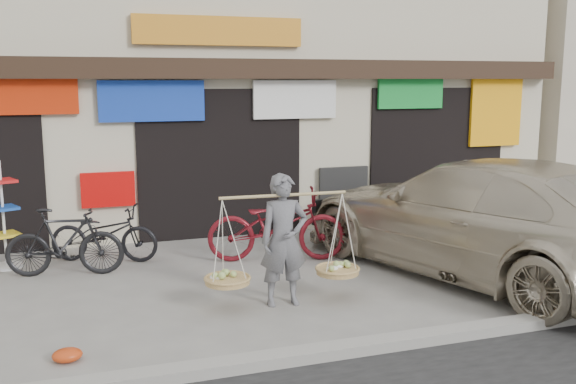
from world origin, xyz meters
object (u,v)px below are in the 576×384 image
object	(u,v)px
bike_0	(104,234)
bike_1	(64,242)
suv	(479,217)
display_rack	(4,225)
bike_2	(277,225)
street_vendor	(284,245)

from	to	relation	value
bike_0	bike_1	bearing A→B (deg)	157.95
bike_1	suv	bearing A→B (deg)	-96.34
bike_1	display_rack	distance (m)	1.15
bike_2	display_rack	size ratio (longest dim) A/B	1.32
street_vendor	display_rack	distance (m)	4.59
bike_1	bike_2	distance (m)	3.21
street_vendor	bike_0	bearing A→B (deg)	128.98
bike_2	suv	distance (m)	3.09
bike_2	suv	size ratio (longest dim) A/B	0.34
bike_2	suv	bearing A→B (deg)	-108.03
bike_0	bike_1	world-z (taller)	bike_1
bike_0	suv	size ratio (longest dim) A/B	0.27
bike_2	display_rack	bearing A→B (deg)	91.00
bike_1	display_rack	world-z (taller)	display_rack
suv	street_vendor	bearing A→B (deg)	-11.25
bike_2	display_rack	distance (m)	4.18
bike_0	street_vendor	bearing A→B (deg)	-121.15
bike_2	suv	xyz separation A→B (m)	(2.61, -1.64, 0.30)
bike_0	display_rack	distance (m)	1.48
street_vendor	bike_2	size ratio (longest dim) A/B	0.92
suv	bike_1	bearing A→B (deg)	-35.03
bike_2	suv	world-z (taller)	suv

